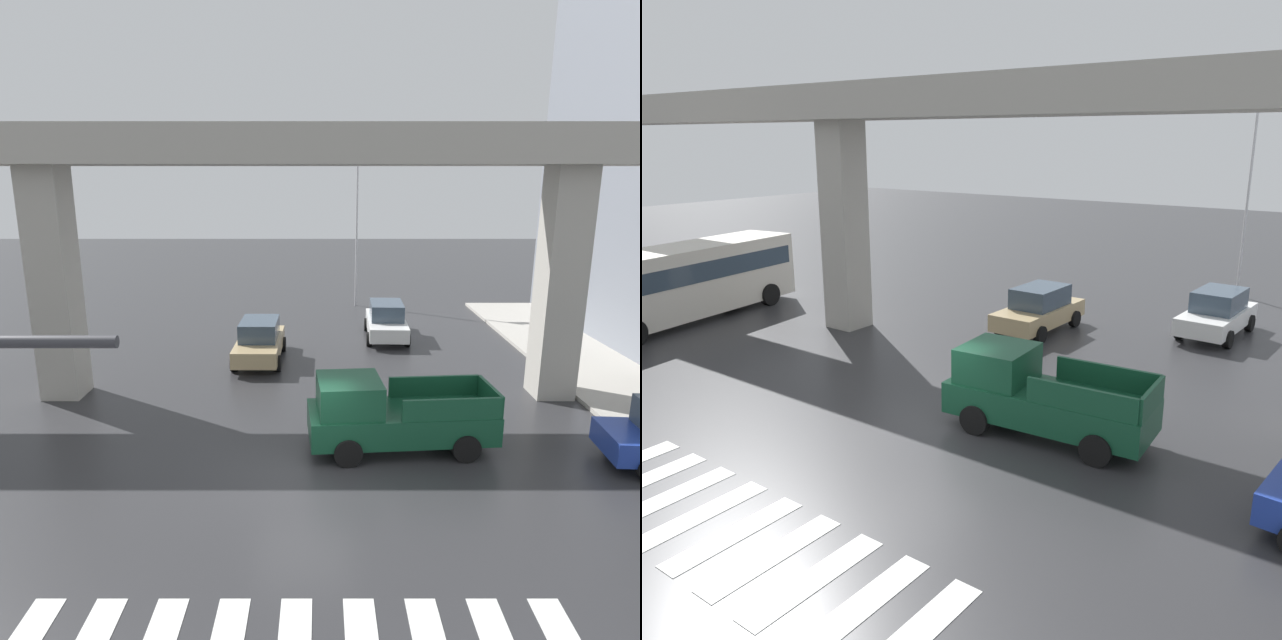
% 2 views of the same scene
% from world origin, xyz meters
% --- Properties ---
extents(ground_plane, '(120.00, 120.00, 0.00)m').
position_xyz_m(ground_plane, '(0.00, 0.00, 0.00)').
color(ground_plane, '#2D2D30').
extents(crosswalk_stripes, '(9.35, 2.80, 0.01)m').
position_xyz_m(crosswalk_stripes, '(-0.00, -5.73, 0.01)').
color(crosswalk_stripes, silver).
rests_on(crosswalk_stripes, ground).
extents(elevated_overpass, '(56.83, 2.43, 8.97)m').
position_xyz_m(elevated_overpass, '(0.00, 5.55, 7.76)').
color(elevated_overpass, '#ADA89E').
rests_on(elevated_overpass, ground).
extents(pickup_truck, '(5.24, 2.40, 2.08)m').
position_xyz_m(pickup_truck, '(2.35, 1.48, 0.99)').
color(pickup_truck, '#14472D').
rests_on(pickup_truck, ground).
extents(city_bus, '(4.06, 11.05, 2.99)m').
position_xyz_m(city_bus, '(-14.36, 1.94, 1.72)').
color(city_bus, beige).
rests_on(city_bus, ground).
extents(sedan_tan, '(2.00, 4.32, 1.72)m').
position_xyz_m(sedan_tan, '(-2.09, 9.37, 0.85)').
color(sedan_tan, tan).
rests_on(sedan_tan, ground).
extents(sedan_white, '(2.09, 4.36, 1.72)m').
position_xyz_m(sedan_white, '(3.57, 12.81, 0.85)').
color(sedan_white, silver).
rests_on(sedan_white, ground).
extents(flagpole, '(1.16, 0.12, 9.31)m').
position_xyz_m(flagpole, '(2.66, 19.93, 5.43)').
color(flagpole, silver).
rests_on(flagpole, ground).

